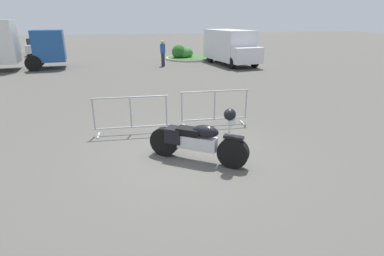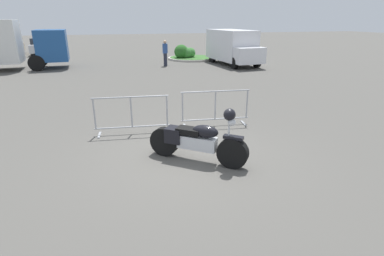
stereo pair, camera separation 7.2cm
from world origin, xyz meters
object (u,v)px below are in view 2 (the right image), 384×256
Objects in this scene: crowd_barrier_far at (215,108)px; parked_car_silver at (42,46)px; delivery_van at (233,46)px; parked_car_tan at (10,47)px; motorcycle at (197,140)px; crowd_barrier_near at (132,115)px; pedestrian at (165,52)px.

parked_car_silver is at bearing 110.01° from crowd_barrier_far.
crowd_barrier_far is at bearing -30.48° from delivery_van.
parked_car_tan is at bearing 86.84° from parked_car_silver.
motorcycle is 2.46m from crowd_barrier_near.
pedestrian is (11.78, -10.17, 0.21)m from parked_car_tan.
motorcycle is 1.13× the size of pedestrian.
delivery_van reaches higher than crowd_barrier_far.
crowd_barrier_near is at bearing -168.96° from parked_car_silver.
parked_car_silver reaches higher than crowd_barrier_near.
pedestrian is at bearing 120.51° from motorcycle.
crowd_barrier_near is 0.40× the size of delivery_van.
pedestrian reaches higher than parked_car_tan.
parked_car_silver is at bearing -132.69° from delivery_van.
crowd_barrier_near is 0.48× the size of parked_car_tan.
crowd_barrier_near is 2.45m from crowd_barrier_far.
crowd_barrier_far is 0.47× the size of parked_car_silver.
crowd_barrier_far is 23.89m from parked_car_silver.
motorcycle is 14.58m from pedestrian.
parked_car_tan is (-10.78, 22.44, 0.16)m from crowd_barrier_far.
parked_car_silver is at bearing 104.31° from crowd_barrier_near.
crowd_barrier_far is 12.31m from pedestrian.
delivery_van is 1.21× the size of parked_car_tan.
delivery_van reaches higher than pedestrian.
crowd_barrier_near is 23.16m from parked_car_silver.
crowd_barrier_far is at bearing -163.26° from parked_car_silver.
pedestrian is at bearing 74.34° from crowd_barrier_near.
crowd_barrier_near is at bearing -39.40° from delivery_van.
delivery_van is 3.04× the size of pedestrian.
delivery_van reaches higher than crowd_barrier_near.
motorcycle is 0.94× the size of crowd_barrier_far.
crowd_barrier_near is 12.74m from pedestrian.
crowd_barrier_far is at bearing 0.00° from crowd_barrier_near.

